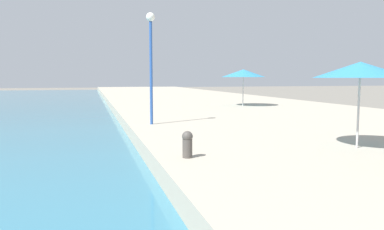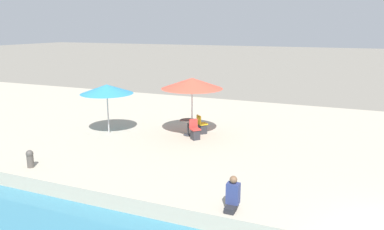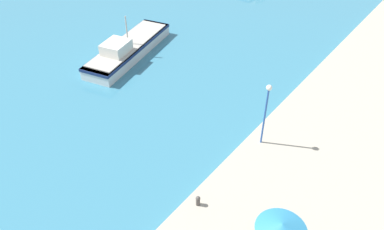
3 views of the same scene
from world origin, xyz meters
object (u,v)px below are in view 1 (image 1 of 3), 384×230
cafe_umbrella_white (360,70)px  cafe_umbrella_striped (243,73)px  lamppost (151,49)px  mooring_bollard (187,143)px

cafe_umbrella_white → cafe_umbrella_striped: (3.06, 15.24, 0.08)m
cafe_umbrella_white → lamppost: 8.22m
mooring_bollard → lamppost: (0.20, 6.71, 2.74)m
cafe_umbrella_white → mooring_bollard: 5.17m
cafe_umbrella_striped → mooring_bollard: (-7.91, -15.24, -1.88)m
lamppost → cafe_umbrella_striped: bearing=47.9°
lamppost → cafe_umbrella_white: bearing=-55.3°
cafe_umbrella_white → mooring_bollard: (-4.85, 0.00, -1.80)m
lamppost → mooring_bollard: bearing=-91.7°
cafe_umbrella_striped → lamppost: (-7.71, -8.52, 0.86)m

